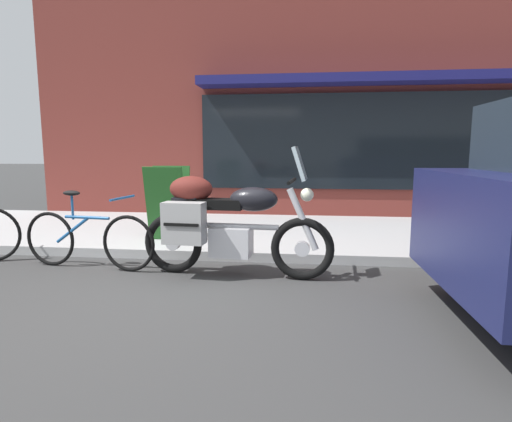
# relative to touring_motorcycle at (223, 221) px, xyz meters

# --- Properties ---
(ground_plane) EXTENTS (80.00, 80.00, 0.00)m
(ground_plane) POSITION_rel_touring_motorcycle_xyz_m (-0.54, -0.68, -0.61)
(ground_plane) COLOR #383838
(touring_motorcycle) EXTENTS (2.13, 0.62, 1.42)m
(touring_motorcycle) POSITION_rel_touring_motorcycle_xyz_m (0.00, 0.00, 0.00)
(touring_motorcycle) COLOR black
(touring_motorcycle) RESTS_ON ground_plane
(parked_bicycle) EXTENTS (1.69, 0.48, 0.92)m
(parked_bicycle) POSITION_rel_touring_motorcycle_xyz_m (-1.64, 0.12, -0.25)
(parked_bicycle) COLOR black
(parked_bicycle) RESTS_ON ground_plane
(sandwich_board_sign) EXTENTS (0.55, 0.43, 1.04)m
(sandwich_board_sign) POSITION_rel_touring_motorcycle_xyz_m (-1.05, 1.26, 0.03)
(sandwich_board_sign) COLOR #1E511E
(sandwich_board_sign) RESTS_ON sidewalk_curb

